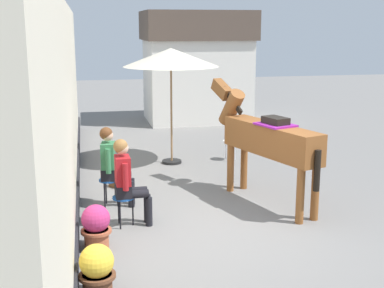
# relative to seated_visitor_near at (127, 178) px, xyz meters

# --- Properties ---
(ground_plane) EXTENTS (40.00, 40.00, 0.00)m
(ground_plane) POSITION_rel_seated_visitor_near_xyz_m (1.61, 2.73, -0.78)
(ground_plane) COLOR slate
(pub_facade_wall) EXTENTS (0.34, 14.00, 3.40)m
(pub_facade_wall) POSITION_rel_seated_visitor_near_xyz_m (-0.94, 1.23, 0.76)
(pub_facade_wall) COLOR beige
(pub_facade_wall) RESTS_ON ground_plane
(distant_cottage) EXTENTS (3.40, 2.60, 3.50)m
(distant_cottage) POSITION_rel_seated_visitor_near_xyz_m (3.01, 8.96, 1.02)
(distant_cottage) COLOR silver
(distant_cottage) RESTS_ON ground_plane
(seated_visitor_near) EXTENTS (0.61, 0.49, 1.39)m
(seated_visitor_near) POSITION_rel_seated_visitor_near_xyz_m (0.00, 0.00, 0.00)
(seated_visitor_near) COLOR #194C99
(seated_visitor_near) RESTS_ON ground_plane
(seated_visitor_far) EXTENTS (0.61, 0.49, 1.39)m
(seated_visitor_far) POSITION_rel_seated_visitor_near_xyz_m (-0.17, 0.99, 0.00)
(seated_visitor_far) COLOR #194C99
(seated_visitor_far) RESTS_ON ground_plane
(saddled_horse_center) EXTENTS (1.22, 2.88, 2.06)m
(saddled_horse_center) POSITION_rel_seated_visitor_near_xyz_m (2.46, 0.64, 0.38)
(saddled_horse_center) COLOR brown
(saddled_horse_center) RESTS_ON ground_plane
(flower_planter_near) EXTENTS (0.43, 0.43, 0.64)m
(flower_planter_near) POSITION_rel_seated_visitor_near_xyz_m (-0.54, -2.16, -0.44)
(flower_planter_near) COLOR brown
(flower_planter_near) RESTS_ON ground_plane
(flower_planter_middle) EXTENTS (0.43, 0.43, 0.64)m
(flower_planter_middle) POSITION_rel_seated_visitor_near_xyz_m (-0.51, -0.78, -0.44)
(flower_planter_middle) COLOR #A85638
(flower_planter_middle) RESTS_ON ground_plane
(cafe_parasol) EXTENTS (2.10, 2.10, 2.58)m
(cafe_parasol) POSITION_rel_seated_visitor_near_xyz_m (1.30, 3.66, 1.59)
(cafe_parasol) COLOR black
(cafe_parasol) RESTS_ON ground_plane
(spare_stool_white) EXTENTS (0.32, 0.32, 0.46)m
(spare_stool_white) POSITION_rel_seated_visitor_near_xyz_m (2.66, 3.66, -0.38)
(spare_stool_white) COLOR white
(spare_stool_white) RESTS_ON ground_plane
(satchel_bag) EXTENTS (0.28, 0.29, 0.20)m
(satchel_bag) POSITION_rel_seated_visitor_near_xyz_m (-0.06, 2.04, -0.68)
(satchel_bag) COLOR brown
(satchel_bag) RESTS_ON ground_plane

